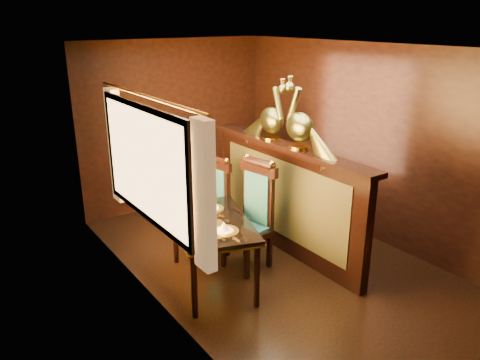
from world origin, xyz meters
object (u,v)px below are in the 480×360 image
at_px(dining_table, 212,226).
at_px(peacock_right, 272,109).
at_px(chair_left, 254,211).
at_px(chair_right, 214,199).
at_px(peacock_left, 301,114).

distance_m(dining_table, peacock_right, 1.64).
relative_size(chair_left, chair_right, 1.11).
height_order(chair_right, peacock_right, peacock_right).
xyz_separation_m(dining_table, peacock_left, (1.17, -0.04, 1.08)).
distance_m(chair_right, peacock_right, 1.34).
height_order(chair_left, chair_right, chair_left).
distance_m(chair_left, chair_right, 0.72).
bearing_deg(chair_right, peacock_left, -63.38).
bearing_deg(peacock_right, chair_left, -145.05).
bearing_deg(peacock_right, chair_right, 152.79).
xyz_separation_m(peacock_left, peacock_right, (0.00, 0.51, -0.02)).
xyz_separation_m(dining_table, chair_right, (0.52, 0.80, -0.07)).
bearing_deg(chair_left, chair_right, 88.44).
bearing_deg(peacock_right, dining_table, -158.17).
distance_m(chair_right, peacock_left, 1.57).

